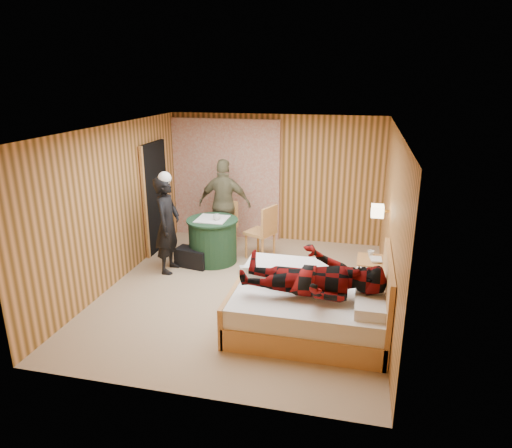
% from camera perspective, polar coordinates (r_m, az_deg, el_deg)
% --- Properties ---
extents(floor, '(4.20, 5.00, 0.01)m').
position_cam_1_polar(floor, '(7.18, -1.48, -8.36)').
color(floor, tan).
rests_on(floor, ground).
extents(ceiling, '(4.20, 5.00, 0.01)m').
position_cam_1_polar(ceiling, '(6.47, -1.66, 11.89)').
color(ceiling, silver).
rests_on(ceiling, wall_back).
extents(wall_back, '(4.20, 0.02, 2.50)m').
position_cam_1_polar(wall_back, '(9.08, 2.42, 5.70)').
color(wall_back, tan).
rests_on(wall_back, floor).
extents(wall_left, '(0.02, 5.00, 2.50)m').
position_cam_1_polar(wall_left, '(7.51, -17.28, 2.23)').
color(wall_left, tan).
rests_on(wall_left, floor).
extents(wall_right, '(0.02, 5.00, 2.50)m').
position_cam_1_polar(wall_right, '(6.54, 16.56, -0.02)').
color(wall_right, tan).
rests_on(wall_right, floor).
extents(curtain, '(2.20, 0.08, 2.40)m').
position_cam_1_polar(curtain, '(9.26, -3.79, 5.60)').
color(curtain, beige).
rests_on(curtain, floor).
extents(doorway, '(0.06, 0.90, 2.05)m').
position_cam_1_polar(doorway, '(8.74, -12.40, 3.27)').
color(doorway, black).
rests_on(doorway, floor).
extents(wall_lamp, '(0.26, 0.24, 0.16)m').
position_cam_1_polar(wall_lamp, '(6.94, 14.97, 1.60)').
color(wall_lamp, gold).
rests_on(wall_lamp, wall_right).
extents(bed, '(2.00, 1.57, 1.08)m').
position_cam_1_polar(bed, '(6.13, 6.90, -10.13)').
color(bed, '#E09F5B').
rests_on(bed, floor).
extents(nightstand, '(0.40, 0.55, 0.53)m').
position_cam_1_polar(nightstand, '(7.28, 13.98, -6.17)').
color(nightstand, '#E09F5B').
rests_on(nightstand, floor).
extents(round_table, '(0.91, 0.91, 0.81)m').
position_cam_1_polar(round_table, '(8.16, -5.42, -2.01)').
color(round_table, '#1D3F23').
rests_on(round_table, floor).
extents(chair_far, '(0.53, 0.53, 0.93)m').
position_cam_1_polar(chair_far, '(8.75, -3.83, 0.36)').
color(chair_far, '#E09F5B').
rests_on(chair_far, floor).
extents(chair_near, '(0.60, 0.60, 1.00)m').
position_cam_1_polar(chair_near, '(8.19, 1.03, -0.54)').
color(chair_near, '#E09F5B').
rests_on(chair_near, floor).
extents(duffel_bag, '(0.62, 0.40, 0.33)m').
position_cam_1_polar(duffel_bag, '(8.08, -7.93, -4.15)').
color(duffel_bag, black).
rests_on(duffel_bag, floor).
extents(sneaker_left, '(0.31, 0.22, 0.13)m').
position_cam_1_polar(sneaker_left, '(7.76, -0.98, -5.72)').
color(sneaker_left, white).
rests_on(sneaker_left, floor).
extents(sneaker_right, '(0.27, 0.13, 0.12)m').
position_cam_1_polar(sneaker_right, '(7.29, -0.07, -7.40)').
color(sneaker_right, white).
rests_on(sneaker_right, floor).
extents(woman_standing, '(0.42, 0.62, 1.65)m').
position_cam_1_polar(woman_standing, '(7.74, -11.01, -0.11)').
color(woman_standing, black).
rests_on(woman_standing, floor).
extents(man_at_table, '(1.02, 0.45, 1.72)m').
position_cam_1_polar(man_at_table, '(8.71, -3.94, 2.49)').
color(man_at_table, '#6A6546').
rests_on(man_at_table, floor).
extents(man_on_bed, '(0.86, 0.67, 1.77)m').
position_cam_1_polar(man_on_bed, '(5.64, 7.14, -5.34)').
color(man_on_bed, '#680A09').
rests_on(man_on_bed, bed).
extents(book_lower, '(0.20, 0.25, 0.02)m').
position_cam_1_polar(book_lower, '(7.13, 14.14, -4.38)').
color(book_lower, white).
rests_on(book_lower, nightstand).
extents(book_upper, '(0.17, 0.23, 0.02)m').
position_cam_1_polar(book_upper, '(7.12, 14.15, -4.24)').
color(book_upper, white).
rests_on(book_upper, nightstand).
extents(cup_nightstand, '(0.12, 0.12, 0.09)m').
position_cam_1_polar(cup_nightstand, '(7.28, 14.15, -3.59)').
color(cup_nightstand, white).
rests_on(cup_nightstand, nightstand).
extents(cup_table, '(0.14, 0.14, 0.10)m').
position_cam_1_polar(cup_table, '(7.94, -4.94, 0.86)').
color(cup_table, white).
rests_on(cup_table, round_table).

